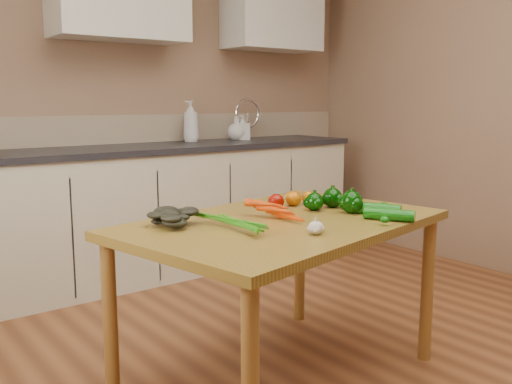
{
  "coord_description": "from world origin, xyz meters",
  "views": [
    {
      "loc": [
        -1.75,
        -1.34,
        1.21
      ],
      "look_at": [
        -0.2,
        0.7,
        0.79
      ],
      "focal_mm": 40.0,
      "sensor_mm": 36.0,
      "label": 1
    }
  ],
  "objects_px": {
    "soap_bottle_c": "(237,128)",
    "pepper_c": "(352,202)",
    "soap_bottle_b": "(243,127)",
    "carrot_bunch": "(263,214)",
    "leafy_greens": "(172,214)",
    "tomato_a": "(276,201)",
    "tomato_c": "(309,198)",
    "pepper_b": "(333,198)",
    "garlic_bulb": "(316,228)",
    "zucchini_a": "(379,209)",
    "table": "(283,238)",
    "soap_bottle_a": "(191,121)",
    "pepper_a": "(314,202)",
    "zucchini_b": "(389,215)",
    "tomato_b": "(293,198)"
  },
  "relations": [
    {
      "from": "soap_bottle_c",
      "to": "zucchini_a",
      "type": "distance_m",
      "value": 2.13
    },
    {
      "from": "soap_bottle_a",
      "to": "tomato_c",
      "type": "bearing_deg",
      "value": -22.73
    },
    {
      "from": "tomato_a",
      "to": "tomato_b",
      "type": "distance_m",
      "value": 0.11
    },
    {
      "from": "garlic_bulb",
      "to": "carrot_bunch",
      "type": "bearing_deg",
      "value": 95.14
    },
    {
      "from": "tomato_c",
      "to": "pepper_b",
      "type": "bearing_deg",
      "value": -74.84
    },
    {
      "from": "leafy_greens",
      "to": "soap_bottle_c",
      "type": "bearing_deg",
      "value": 48.06
    },
    {
      "from": "zucchini_a",
      "to": "zucchini_b",
      "type": "distance_m",
      "value": 0.12
    },
    {
      "from": "tomato_c",
      "to": "soap_bottle_b",
      "type": "bearing_deg",
      "value": 64.14
    },
    {
      "from": "soap_bottle_b",
      "to": "zucchini_b",
      "type": "bearing_deg",
      "value": -4.03
    },
    {
      "from": "table",
      "to": "zucchini_b",
      "type": "distance_m",
      "value": 0.45
    },
    {
      "from": "carrot_bunch",
      "to": "tomato_b",
      "type": "height_order",
      "value": "tomato_b"
    },
    {
      "from": "table",
      "to": "soap_bottle_c",
      "type": "height_order",
      "value": "soap_bottle_c"
    },
    {
      "from": "soap_bottle_b",
      "to": "carrot_bunch",
      "type": "bearing_deg",
      "value": -17.65
    },
    {
      "from": "soap_bottle_b",
      "to": "leafy_greens",
      "type": "relative_size",
      "value": 1.02
    },
    {
      "from": "garlic_bulb",
      "to": "soap_bottle_a",
      "type": "bearing_deg",
      "value": 70.76
    },
    {
      "from": "carrot_bunch",
      "to": "pepper_a",
      "type": "relative_size",
      "value": 3.06
    },
    {
      "from": "tomato_a",
      "to": "zucchini_a",
      "type": "xyz_separation_m",
      "value": [
        0.26,
        -0.38,
        -0.01
      ]
    },
    {
      "from": "garlic_bulb",
      "to": "tomato_c",
      "type": "relative_size",
      "value": 0.87
    },
    {
      "from": "tomato_a",
      "to": "zucchini_b",
      "type": "height_order",
      "value": "tomato_a"
    },
    {
      "from": "soap_bottle_c",
      "to": "carrot_bunch",
      "type": "xyz_separation_m",
      "value": [
        -1.16,
        -1.82,
        -0.24
      ]
    },
    {
      "from": "leafy_greens",
      "to": "zucchini_a",
      "type": "relative_size",
      "value": 0.99
    },
    {
      "from": "soap_bottle_c",
      "to": "pepper_a",
      "type": "bearing_deg",
      "value": 62.29
    },
    {
      "from": "soap_bottle_a",
      "to": "zucchini_a",
      "type": "bearing_deg",
      "value": -18.83
    },
    {
      "from": "garlic_bulb",
      "to": "zucchini_a",
      "type": "height_order",
      "value": "zucchini_a"
    },
    {
      "from": "soap_bottle_c",
      "to": "tomato_b",
      "type": "bearing_deg",
      "value": 60.39
    },
    {
      "from": "table",
      "to": "zucchini_a",
      "type": "xyz_separation_m",
      "value": [
        0.39,
        -0.18,
        0.11
      ]
    },
    {
      "from": "soap_bottle_a",
      "to": "garlic_bulb",
      "type": "relative_size",
      "value": 5.07
    },
    {
      "from": "soap_bottle_a",
      "to": "pepper_b",
      "type": "relative_size",
      "value": 3.39
    },
    {
      "from": "leafy_greens",
      "to": "pepper_c",
      "type": "height_order",
      "value": "pepper_c"
    },
    {
      "from": "soap_bottle_b",
      "to": "pepper_a",
      "type": "distance_m",
      "value": 1.96
    },
    {
      "from": "soap_bottle_b",
      "to": "pepper_c",
      "type": "height_order",
      "value": "soap_bottle_b"
    },
    {
      "from": "soap_bottle_a",
      "to": "soap_bottle_c",
      "type": "bearing_deg",
      "value": 73.14
    },
    {
      "from": "soap_bottle_a",
      "to": "pepper_b",
      "type": "distance_m",
      "value": 1.85
    },
    {
      "from": "soap_bottle_c",
      "to": "pepper_b",
      "type": "relative_size",
      "value": 2.02
    },
    {
      "from": "leafy_greens",
      "to": "zucchini_a",
      "type": "bearing_deg",
      "value": -23.27
    },
    {
      "from": "soap_bottle_b",
      "to": "carrot_bunch",
      "type": "distance_m",
      "value": 2.18
    },
    {
      "from": "soap_bottle_a",
      "to": "zucchini_b",
      "type": "xyz_separation_m",
      "value": [
        -0.34,
        -2.15,
        -0.31
      ]
    },
    {
      "from": "soap_bottle_a",
      "to": "pepper_a",
      "type": "relative_size",
      "value": 3.74
    },
    {
      "from": "leafy_greens",
      "to": "carrot_bunch",
      "type": "bearing_deg",
      "value": -26.69
    },
    {
      "from": "zucchini_b",
      "to": "soap_bottle_a",
      "type": "bearing_deg",
      "value": 81.06
    },
    {
      "from": "pepper_a",
      "to": "pepper_b",
      "type": "relative_size",
      "value": 0.91
    },
    {
      "from": "soap_bottle_c",
      "to": "zucchini_a",
      "type": "relative_size",
      "value": 0.94
    },
    {
      "from": "table",
      "to": "tomato_c",
      "type": "distance_m",
      "value": 0.4
    },
    {
      "from": "soap_bottle_b",
      "to": "soap_bottle_c",
      "type": "relative_size",
      "value": 1.07
    },
    {
      "from": "leafy_greens",
      "to": "tomato_b",
      "type": "bearing_deg",
      "value": 3.1
    },
    {
      "from": "tomato_a",
      "to": "pepper_b",
      "type": "bearing_deg",
      "value": -29.38
    },
    {
      "from": "table",
      "to": "tomato_a",
      "type": "distance_m",
      "value": 0.27
    },
    {
      "from": "leafy_greens",
      "to": "tomato_a",
      "type": "relative_size",
      "value": 2.52
    },
    {
      "from": "garlic_bulb",
      "to": "tomato_c",
      "type": "distance_m",
      "value": 0.62
    },
    {
      "from": "soap_bottle_c",
      "to": "pepper_c",
      "type": "xyz_separation_m",
      "value": [
        -0.73,
        -1.9,
        -0.23
      ]
    }
  ]
}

